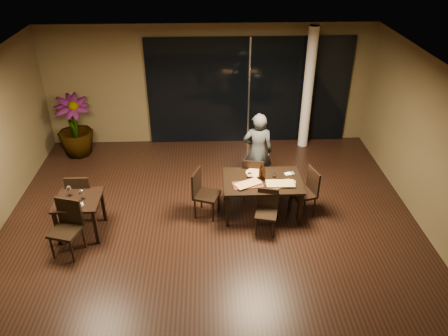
% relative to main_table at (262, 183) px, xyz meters
% --- Properties ---
extents(ground, '(8.00, 8.00, 0.00)m').
position_rel_main_table_xyz_m(ground, '(-1.00, -0.80, -0.68)').
color(ground, black).
rests_on(ground, ground).
extents(wall_back, '(8.00, 0.10, 3.00)m').
position_rel_main_table_xyz_m(wall_back, '(-1.00, 3.25, 0.82)').
color(wall_back, brown).
rests_on(wall_back, ground).
extents(wall_right, '(0.10, 8.00, 3.00)m').
position_rel_main_table_xyz_m(wall_right, '(3.05, -0.80, 0.82)').
color(wall_right, brown).
rests_on(wall_right, ground).
extents(ceiling, '(8.00, 8.00, 0.04)m').
position_rel_main_table_xyz_m(ceiling, '(-1.00, -0.80, 2.34)').
color(ceiling, white).
rests_on(ceiling, wall_back).
extents(window_panel, '(5.00, 0.06, 2.70)m').
position_rel_main_table_xyz_m(window_panel, '(0.00, 3.16, 0.67)').
color(window_panel, black).
rests_on(window_panel, ground).
extents(column, '(0.24, 0.24, 3.00)m').
position_rel_main_table_xyz_m(column, '(1.40, 2.85, 0.82)').
color(column, white).
rests_on(column, ground).
extents(main_table, '(1.50, 1.00, 0.75)m').
position_rel_main_table_xyz_m(main_table, '(0.00, 0.00, 0.00)').
color(main_table, black).
rests_on(main_table, ground).
extents(side_table, '(0.80, 0.80, 0.75)m').
position_rel_main_table_xyz_m(side_table, '(-3.40, -0.50, -0.05)').
color(side_table, black).
rests_on(side_table, ground).
extents(chair_main_far, '(0.50, 0.50, 0.93)m').
position_rel_main_table_xyz_m(chair_main_far, '(-0.12, 0.54, -0.16)').
color(chair_main_far, black).
rests_on(chair_main_far, ground).
extents(chair_main_near, '(0.47, 0.47, 0.84)m').
position_rel_main_table_xyz_m(chair_main_near, '(0.04, -0.54, -0.21)').
color(chair_main_near, black).
rests_on(chair_main_near, ground).
extents(chair_main_left, '(0.57, 0.57, 0.97)m').
position_rel_main_table_xyz_m(chair_main_left, '(-1.16, -0.02, -0.13)').
color(chair_main_left, black).
rests_on(chair_main_left, ground).
extents(chair_main_right, '(0.55, 0.55, 0.95)m').
position_rel_main_table_xyz_m(chair_main_right, '(0.88, -0.03, -0.14)').
color(chair_main_right, black).
rests_on(chair_main_right, ground).
extents(chair_side_far, '(0.45, 0.45, 0.98)m').
position_rel_main_table_xyz_m(chair_side_far, '(-3.48, -0.03, -0.13)').
color(chair_side_far, black).
rests_on(chair_side_far, ground).
extents(chair_side_near, '(0.59, 0.59, 1.01)m').
position_rel_main_table_xyz_m(chair_side_near, '(-3.48, -1.00, -0.11)').
color(chair_side_near, black).
rests_on(chair_side_near, ground).
extents(diner, '(0.61, 0.44, 1.71)m').
position_rel_main_table_xyz_m(diner, '(0.01, 0.97, 0.18)').
color(diner, '#303335').
rests_on(diner, ground).
extents(potted_plant, '(1.06, 1.06, 1.50)m').
position_rel_main_table_xyz_m(potted_plant, '(-4.24, 2.58, 0.07)').
color(potted_plant, '#1B4818').
rests_on(potted_plant, ground).
extents(pizza_board_left, '(0.61, 0.36, 0.01)m').
position_rel_main_table_xyz_m(pizza_board_left, '(-0.29, -0.16, 0.08)').
color(pizza_board_left, '#452416').
rests_on(pizza_board_left, main_table).
extents(pizza_board_right, '(0.59, 0.42, 0.01)m').
position_rel_main_table_xyz_m(pizza_board_right, '(0.32, -0.18, 0.08)').
color(pizza_board_right, '#412915').
rests_on(pizza_board_right, main_table).
extents(oblong_pizza_left, '(0.52, 0.41, 0.02)m').
position_rel_main_table_xyz_m(oblong_pizza_left, '(-0.29, -0.16, 0.10)').
color(oblong_pizza_left, maroon).
rests_on(oblong_pizza_left, pizza_board_left).
extents(oblong_pizza_right, '(0.52, 0.26, 0.02)m').
position_rel_main_table_xyz_m(oblong_pizza_right, '(0.32, -0.18, 0.10)').
color(oblong_pizza_right, maroon).
rests_on(oblong_pizza_right, pizza_board_right).
extents(round_pizza, '(0.33, 0.33, 0.01)m').
position_rel_main_table_xyz_m(round_pizza, '(-0.13, 0.26, 0.08)').
color(round_pizza, red).
rests_on(round_pizza, main_table).
extents(bottle_a, '(0.07, 0.07, 0.30)m').
position_rel_main_table_xyz_m(bottle_a, '(-0.04, 0.03, 0.23)').
color(bottle_a, black).
rests_on(bottle_a, main_table).
extents(bottle_b, '(0.06, 0.06, 0.28)m').
position_rel_main_table_xyz_m(bottle_b, '(0.03, 0.00, 0.21)').
color(bottle_b, black).
rests_on(bottle_b, main_table).
extents(bottle_c, '(0.07, 0.07, 0.30)m').
position_rel_main_table_xyz_m(bottle_c, '(-0.01, 0.09, 0.22)').
color(bottle_c, black).
rests_on(bottle_c, main_table).
extents(tumbler_left, '(0.08, 0.08, 0.10)m').
position_rel_main_table_xyz_m(tumbler_left, '(-0.24, 0.10, 0.12)').
color(tumbler_left, white).
rests_on(tumbler_left, main_table).
extents(tumbler_right, '(0.07, 0.07, 0.08)m').
position_rel_main_table_xyz_m(tumbler_right, '(0.24, 0.11, 0.12)').
color(tumbler_right, white).
rests_on(tumbler_right, main_table).
extents(napkin_near, '(0.18, 0.10, 0.01)m').
position_rel_main_table_xyz_m(napkin_near, '(0.53, -0.10, 0.08)').
color(napkin_near, white).
rests_on(napkin_near, main_table).
extents(napkin_far, '(0.20, 0.14, 0.01)m').
position_rel_main_table_xyz_m(napkin_far, '(0.56, 0.21, 0.08)').
color(napkin_far, white).
rests_on(napkin_far, main_table).
extents(wine_glass_a, '(0.09, 0.09, 0.20)m').
position_rel_main_table_xyz_m(wine_glass_a, '(-3.56, -0.39, 0.17)').
color(wine_glass_a, white).
rests_on(wine_glass_a, side_table).
extents(wine_glass_b, '(0.09, 0.09, 0.20)m').
position_rel_main_table_xyz_m(wine_glass_b, '(-3.31, -0.51, 0.17)').
color(wine_glass_b, white).
rests_on(wine_glass_b, side_table).
extents(side_napkin, '(0.21, 0.17, 0.01)m').
position_rel_main_table_xyz_m(side_napkin, '(-3.34, -0.70, 0.08)').
color(side_napkin, silver).
rests_on(side_napkin, side_table).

